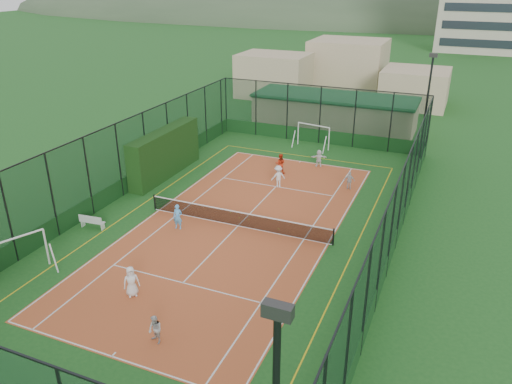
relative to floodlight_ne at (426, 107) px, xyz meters
The scene contains 19 objects.
ground 19.15m from the floodlight_ne, 117.39° to the right, with size 300.00×300.00×0.00m, color #1C521D.
court_slab 19.14m from the floodlight_ne, 117.39° to the right, with size 11.17×23.97×0.01m, color #C1532B.
tennis_net 19.04m from the floodlight_ne, 117.39° to the right, with size 11.67×0.12×1.06m, color black, non-canonical shape.
perimeter_fence 18.77m from the floodlight_ne, 117.39° to the right, with size 18.12×34.12×5.00m, color #10321E, non-canonical shape.
floodlight_ne is the anchor object (origin of this frame).
clubhouse 10.47m from the floodlight_ne, 147.88° to the left, with size 15.20×7.20×3.15m, color tan, non-canonical shape.
distant_hills 133.74m from the floodlight_ne, 93.69° to the left, with size 200.00×60.00×24.00m, color #384C33, non-canonical shape.
hedge_left 20.44m from the floodlight_ne, 146.36° to the right, with size 1.17×7.82×3.42m, color black.
white_bench 26.20m from the floodlight_ne, 129.21° to the right, with size 1.54×0.42×0.86m, color white, non-canonical shape.
futsal_goal_near 30.59m from the floodlight_ne, 122.81° to the right, with size 0.92×3.17×2.04m, color white, non-canonical shape.
futsal_goal_far 9.32m from the floodlight_ne, behind, with size 3.04×0.88×1.96m, color white, non-canonical shape.
child_near_left 27.02m from the floodlight_ne, 112.48° to the right, with size 0.74×0.48×1.52m, color white.
child_near_mid 21.92m from the floodlight_ne, 122.73° to the right, with size 0.55×0.36×1.51m, color #54ACEF.
child_near_right 28.32m from the floodlight_ne, 105.33° to the right, with size 0.62×0.48×1.27m, color silver.
child_far_left 13.63m from the floodlight_ne, 129.83° to the right, with size 1.02×0.58×1.57m, color white.
child_far_right 10.02m from the floodlight_ne, 113.81° to the right, with size 0.73×0.31×1.25m, color silver.
child_far_back 9.35m from the floodlight_ne, 143.34° to the right, with size 1.24×0.39×1.33m, color white.
coach 12.48m from the floodlight_ne, 140.11° to the right, with size 0.74×0.58×1.53m, color red.
tennis_balls 18.18m from the floodlight_ne, 117.99° to the right, with size 3.60×0.91×0.07m.
Camera 1 is at (11.18, -23.77, 13.93)m, focal length 35.00 mm.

